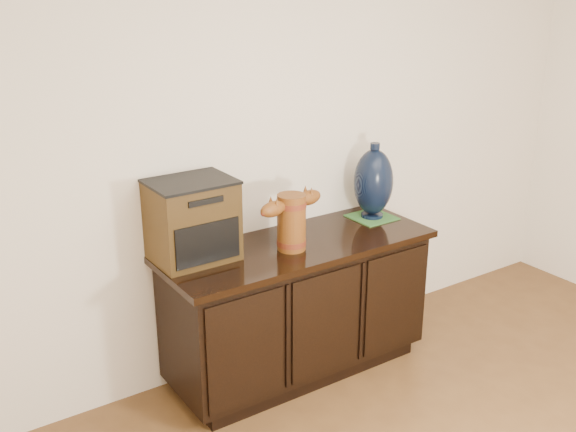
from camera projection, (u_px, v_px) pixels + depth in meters
sideboard at (298, 307)px, 3.60m from camera, size 1.46×0.56×0.75m
terracotta_vessel at (291, 219)px, 3.34m from camera, size 0.41×0.17×0.29m
tv_radio at (192, 220)px, 3.22m from camera, size 0.40×0.32×0.40m
green_mat at (372, 217)px, 3.83m from camera, size 0.23×0.23×0.01m
lamp_base at (373, 182)px, 3.76m from camera, size 0.22×0.22×0.43m
spray_can at (295, 211)px, 3.66m from camera, size 0.06×0.06×0.19m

